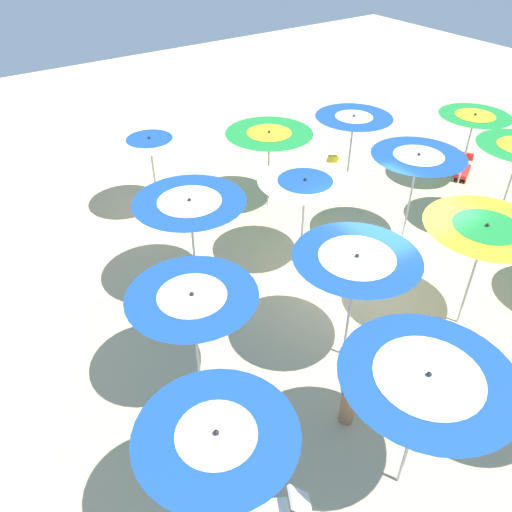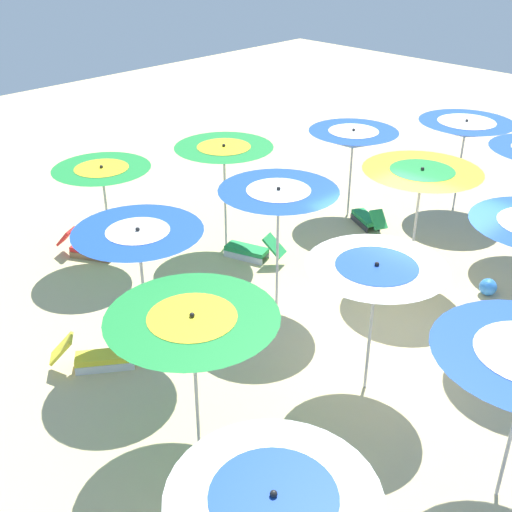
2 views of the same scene
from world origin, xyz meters
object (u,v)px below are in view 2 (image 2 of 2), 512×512
Objects in this scene: beach_umbrella_10 at (421,178)px; lounger_0 at (88,248)px; beach_umbrella_9 at (278,201)px; beach_umbrella_4 at (193,327)px; lounger_4 at (252,249)px; beach_umbrella_8 at (139,240)px; lounger_2 at (368,219)px; beach_umbrella_0 at (273,508)px; lounger_1 at (97,356)px; beach_umbrella_12 at (102,175)px; beach_ball at (488,287)px; beach_umbrella_13 at (224,154)px; beach_umbrella_15 at (465,129)px; beach_umbrella_5 at (376,275)px; beach_umbrella_14 at (353,139)px.

beach_umbrella_10 reaches higher than lounger_0.
beach_umbrella_9 is 1.01× the size of beach_umbrella_10.
beach_umbrella_4 is 5.79m from lounger_4.
beach_umbrella_8 is 6.95m from lounger_2.
beach_umbrella_0 is 0.92× the size of beach_umbrella_10.
beach_umbrella_0 is 1.71× the size of lounger_1.
beach_umbrella_9 reaches higher than lounger_2.
beach_ball is at bearing 124.38° from beach_umbrella_12.
lounger_4 is at bearing -133.46° from beach_umbrella_0.
beach_umbrella_8 is 2.13m from lounger_1.
beach_umbrella_8 reaches higher than lounger_0.
lounger_4 is at bearing 90.98° from beach_umbrella_13.
beach_umbrella_12 is at bearing -52.12° from beach_umbrella_10.
beach_umbrella_12 is at bearing 87.69° from lounger_2.
beach_umbrella_12 is 0.94× the size of beach_umbrella_15.
beach_umbrella_13 is (-4.37, -4.14, 0.21)m from beach_umbrella_4.
beach_umbrella_5 is 3.71m from beach_umbrella_10.
beach_umbrella_14 is at bearing -109.74° from lounger_4.
beach_umbrella_10 reaches higher than lounger_1.
beach_ball is at bearing 171.51° from beach_umbrella_4.
beach_umbrella_4 is 0.99× the size of beach_umbrella_15.
beach_umbrella_14 is at bearing -36.90° from beach_umbrella_15.
lounger_0 is at bearing -36.50° from beach_umbrella_13.
lounger_0 is at bearing -84.38° from beach_umbrella_5.
beach_umbrella_9 reaches higher than beach_umbrella_0.
beach_umbrella_15 is (-7.63, 3.80, 0.10)m from beach_umbrella_12.
beach_umbrella_9 is at bearing 128.39° from lounger_2.
beach_umbrella_12 is at bearing -26.48° from beach_umbrella_15.
beach_umbrella_15 is at bearing -170.68° from beach_umbrella_4.
lounger_1 is (2.69, -3.43, -1.83)m from beach_umbrella_5.
lounger_1 reaches higher than beach_ball.
beach_umbrella_4 is 1.63× the size of lounger_4.
lounger_4 is (3.26, -0.08, -1.72)m from beach_umbrella_14.
beach_umbrella_8 reaches higher than beach_umbrella_14.
beach_umbrella_4 is 8.05m from lounger_2.
beach_ball is (1.05, 4.25, -1.76)m from beach_umbrella_14.
beach_umbrella_15 reaches higher than beach_umbrella_4.
beach_umbrella_13 is (-2.16, 1.28, 0.22)m from beach_umbrella_12.
lounger_2 is (-1.38, -2.06, -1.99)m from beach_umbrella_10.
beach_umbrella_10 is 1.89× the size of lounger_0.
beach_umbrella_14 is 0.95× the size of beach_umbrella_15.
lounger_1 is (7.70, 0.79, -1.72)m from beach_umbrella_14.
beach_umbrella_0 is 5.63m from lounger_1.
beach_umbrella_8 reaches higher than lounger_1.
beach_umbrella_10 reaches higher than beach_umbrella_14.
beach_umbrella_4 is 6.08m from beach_umbrella_10.
beach_umbrella_0 is at bearing 23.17° from beach_umbrella_10.
beach_umbrella_4 is 0.94× the size of beach_umbrella_10.
beach_umbrella_5 is 2.75m from beach_umbrella_9.
beach_umbrella_8 is 1.08× the size of beach_umbrella_14.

